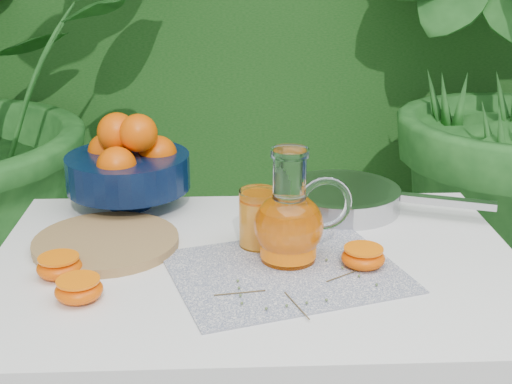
{
  "coord_description": "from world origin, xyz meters",
  "views": [
    {
      "loc": [
        0.06,
        -1.13,
        1.33
      ],
      "look_at": [
        0.11,
        0.1,
        0.88
      ],
      "focal_mm": 50.0,
      "sensor_mm": 36.0,
      "label": 1
    }
  ],
  "objects_px": {
    "white_table": "(256,299)",
    "fruit_bowl": "(129,164)",
    "juice_pitcher": "(290,222)",
    "saute_pan": "(342,197)",
    "cutting_board": "(106,242)"
  },
  "relations": [
    {
      "from": "white_table",
      "to": "saute_pan",
      "type": "xyz_separation_m",
      "value": [
        0.2,
        0.26,
        0.11
      ]
    },
    {
      "from": "white_table",
      "to": "cutting_board",
      "type": "bearing_deg",
      "value": 165.5
    },
    {
      "from": "fruit_bowl",
      "to": "saute_pan",
      "type": "relative_size",
      "value": 0.67
    },
    {
      "from": "fruit_bowl",
      "to": "cutting_board",
      "type": "bearing_deg",
      "value": -95.45
    },
    {
      "from": "juice_pitcher",
      "to": "saute_pan",
      "type": "relative_size",
      "value": 0.44
    },
    {
      "from": "saute_pan",
      "to": "white_table",
      "type": "bearing_deg",
      "value": -127.94
    },
    {
      "from": "juice_pitcher",
      "to": "saute_pan",
      "type": "xyz_separation_m",
      "value": [
        0.14,
        0.26,
        -0.05
      ]
    },
    {
      "from": "cutting_board",
      "to": "saute_pan",
      "type": "height_order",
      "value": "saute_pan"
    },
    {
      "from": "white_table",
      "to": "fruit_bowl",
      "type": "relative_size",
      "value": 3.07
    },
    {
      "from": "white_table",
      "to": "juice_pitcher",
      "type": "bearing_deg",
      "value": -2.55
    },
    {
      "from": "cutting_board",
      "to": "fruit_bowl",
      "type": "relative_size",
      "value": 0.87
    },
    {
      "from": "fruit_bowl",
      "to": "juice_pitcher",
      "type": "distance_m",
      "value": 0.45
    },
    {
      "from": "white_table",
      "to": "cutting_board",
      "type": "distance_m",
      "value": 0.32
    },
    {
      "from": "white_table",
      "to": "juice_pitcher",
      "type": "xyz_separation_m",
      "value": [
        0.06,
        -0.0,
        0.16
      ]
    },
    {
      "from": "juice_pitcher",
      "to": "saute_pan",
      "type": "distance_m",
      "value": 0.3
    }
  ]
}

